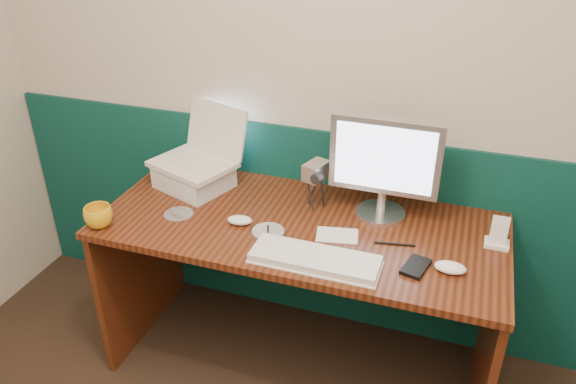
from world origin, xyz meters
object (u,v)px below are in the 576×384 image
(monitor, at_px, (385,168))
(keyboard, at_px, (315,260))
(laptop, at_px, (190,137))
(mug, at_px, (98,217))
(camcorder, at_px, (316,188))
(desk, at_px, (299,297))

(monitor, distance_m, keyboard, 0.48)
(laptop, xyz_separation_m, mug, (-0.20, -0.41, -0.20))
(camcorder, bearing_deg, desk, -79.37)
(keyboard, height_order, camcorder, camcorder)
(keyboard, relative_size, camcorder, 2.52)
(keyboard, height_order, mug, mug)
(monitor, bearing_deg, keyboard, -111.40)
(desk, height_order, keyboard, keyboard)
(laptop, bearing_deg, mug, -96.36)
(monitor, height_order, keyboard, monitor)
(laptop, distance_m, monitor, 0.83)
(monitor, xyz_separation_m, mug, (-1.03, -0.44, -0.17))
(desk, height_order, monitor, monitor)
(keyboard, relative_size, mug, 4.16)
(monitor, height_order, mug, monitor)
(monitor, distance_m, camcorder, 0.30)
(desk, height_order, camcorder, camcorder)
(keyboard, distance_m, camcorder, 0.40)
(keyboard, xyz_separation_m, mug, (-0.87, -0.04, 0.03))
(desk, distance_m, mug, 0.89)
(desk, xyz_separation_m, keyboard, (0.13, -0.24, 0.39))
(monitor, xyz_separation_m, keyboard, (-0.16, -0.40, -0.20))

